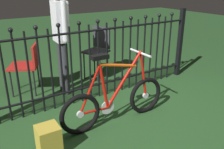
% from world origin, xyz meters
% --- Properties ---
extents(ground_plane, '(20.00, 20.00, 0.00)m').
position_xyz_m(ground_plane, '(0.00, 0.00, 0.00)').
color(ground_plane, '#234721').
extents(iron_fence, '(3.49, 0.07, 1.23)m').
position_xyz_m(iron_fence, '(-0.07, 0.75, 0.62)').
color(iron_fence, black).
rests_on(iron_fence, ground).
extents(bicycle, '(1.44, 0.40, 0.91)m').
position_xyz_m(bicycle, '(-0.19, 0.01, 0.31)').
color(bicycle, black).
rests_on(bicycle, ground).
extents(chair_charcoal, '(0.50, 0.50, 0.91)m').
position_xyz_m(chair_charcoal, '(0.43, 1.48, 0.56)').
color(chair_charcoal, black).
rests_on(chair_charcoal, ground).
extents(chair_red, '(0.57, 0.57, 0.78)m').
position_xyz_m(chair_red, '(-0.82, 1.48, 0.49)').
color(chair_red, black).
rests_on(chair_red, ground).
extents(person_visitor, '(0.22, 0.48, 1.64)m').
position_xyz_m(person_visitor, '(-0.36, 1.20, 0.98)').
color(person_visitor, '#2D2D33').
rests_on(person_visitor, ground).
extents(display_crate, '(0.23, 0.23, 0.32)m').
position_xyz_m(display_crate, '(-1.09, -0.14, 0.16)').
color(display_crate, '#B29933').
rests_on(display_crate, ground).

